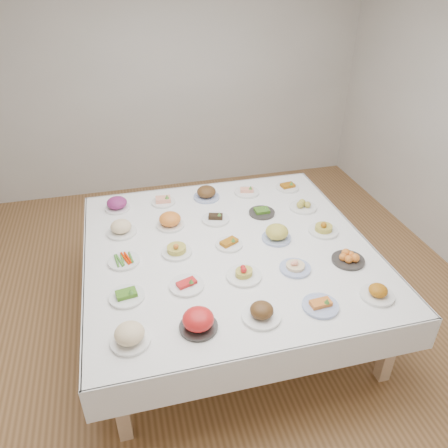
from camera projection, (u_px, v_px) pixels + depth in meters
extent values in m
plane|color=olive|center=(220.00, 296.00, 4.23)|extent=(5.00, 5.00, 0.00)
cube|color=beige|center=(172.00, 85.00, 5.54)|extent=(5.00, 0.02, 2.80)
cube|color=white|center=(228.00, 249.00, 3.65)|extent=(2.33, 2.33, 0.06)
cube|color=white|center=(201.00, 197.00, 4.66)|extent=(2.35, 0.01, 0.28)
cube|color=white|center=(275.00, 367.00, 2.75)|extent=(2.35, 0.02, 0.28)
cube|color=white|center=(352.00, 241.00, 3.95)|extent=(0.02, 2.35, 0.28)
cube|color=white|center=(87.00, 282.00, 3.46)|extent=(0.02, 2.35, 0.28)
cube|color=#D5AC88|center=(120.00, 403.00, 2.83)|extent=(0.09, 0.09, 0.69)
cube|color=#D5AC88|center=(390.00, 346.00, 3.24)|extent=(0.09, 0.09, 0.69)
cube|color=#D5AC88|center=(111.00, 239.00, 4.45)|extent=(0.09, 0.09, 0.69)
cube|color=#D5AC88|center=(291.00, 215.00, 4.86)|extent=(0.09, 0.09, 0.69)
cylinder|color=white|center=(131.00, 341.00, 2.74)|extent=(0.25, 0.25, 0.02)
cylinder|color=#2E2B29|center=(199.00, 327.00, 2.84)|extent=(0.25, 0.25, 0.02)
cylinder|color=white|center=(261.00, 317.00, 2.92)|extent=(0.26, 0.26, 0.02)
cylinder|color=#4C66B2|center=(320.00, 306.00, 3.00)|extent=(0.25, 0.25, 0.02)
cylinder|color=white|center=(377.00, 296.00, 3.10)|extent=(0.24, 0.24, 0.02)
cylinder|color=white|center=(127.00, 297.00, 3.09)|extent=(0.25, 0.25, 0.02)
cylinder|color=white|center=(187.00, 286.00, 3.19)|extent=(0.25, 0.25, 0.02)
cylinder|color=white|center=(244.00, 276.00, 3.28)|extent=(0.26, 0.26, 0.02)
cylinder|color=#4C66B2|center=(295.00, 269.00, 3.36)|extent=(0.24, 0.24, 0.02)
cylinder|color=#2E2B29|center=(348.00, 261.00, 3.45)|extent=(0.25, 0.25, 0.02)
cylinder|color=white|center=(124.00, 261.00, 3.44)|extent=(0.25, 0.25, 0.02)
cylinder|color=white|center=(177.00, 252.00, 3.54)|extent=(0.24, 0.24, 0.02)
cylinder|color=white|center=(229.00, 245.00, 3.63)|extent=(0.22, 0.22, 0.02)
cylinder|color=#4C66B2|center=(276.00, 239.00, 3.71)|extent=(0.25, 0.25, 0.02)
cylinder|color=white|center=(323.00, 231.00, 3.81)|extent=(0.25, 0.25, 0.02)
cylinder|color=white|center=(122.00, 233.00, 3.79)|extent=(0.25, 0.25, 0.02)
cylinder|color=white|center=(170.00, 225.00, 3.89)|extent=(0.24, 0.24, 0.02)
cylinder|color=white|center=(216.00, 220.00, 3.98)|extent=(0.25, 0.25, 0.02)
cylinder|color=#2E2B29|center=(262.00, 213.00, 4.08)|extent=(0.24, 0.24, 0.02)
cylinder|color=white|center=(303.00, 208.00, 4.16)|extent=(0.26, 0.26, 0.02)
cylinder|color=white|center=(118.00, 208.00, 4.15)|extent=(0.23, 0.23, 0.02)
cylinder|color=white|center=(163.00, 203.00, 4.25)|extent=(0.23, 0.23, 0.02)
cylinder|color=#4C66B2|center=(207.00, 197.00, 4.34)|extent=(0.25, 0.25, 0.02)
cylinder|color=white|center=(247.00, 193.00, 4.42)|extent=(0.25, 0.25, 0.02)
cylinder|color=white|center=(287.00, 188.00, 4.51)|extent=(0.23, 0.23, 0.02)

